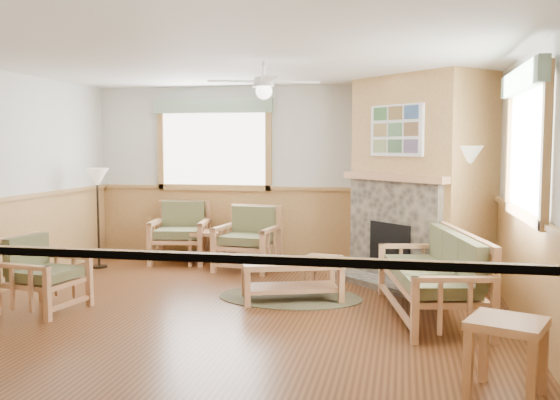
% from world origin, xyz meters
% --- Properties ---
extents(floor, '(6.00, 6.00, 0.01)m').
position_xyz_m(floor, '(0.00, 0.00, -0.01)').
color(floor, '#542E17').
rests_on(floor, ground).
extents(ceiling, '(6.00, 6.00, 0.01)m').
position_xyz_m(ceiling, '(0.00, 0.00, 2.70)').
color(ceiling, white).
rests_on(ceiling, floor).
extents(wall_back, '(6.00, 0.02, 2.70)m').
position_xyz_m(wall_back, '(0.00, 3.00, 1.35)').
color(wall_back, silver).
rests_on(wall_back, floor).
extents(wall_front, '(6.00, 0.02, 2.70)m').
position_xyz_m(wall_front, '(0.00, -3.00, 1.35)').
color(wall_front, silver).
rests_on(wall_front, floor).
extents(wall_right, '(0.02, 6.00, 2.70)m').
position_xyz_m(wall_right, '(3.00, 0.00, 1.35)').
color(wall_right, silver).
rests_on(wall_right, floor).
extents(wainscot, '(6.00, 6.00, 1.10)m').
position_xyz_m(wainscot, '(0.00, 0.00, 0.55)').
color(wainscot, '#B08248').
rests_on(wainscot, floor).
extents(fireplace, '(3.11, 3.11, 2.70)m').
position_xyz_m(fireplace, '(2.05, 2.05, 1.35)').
color(fireplace, '#B08248').
rests_on(fireplace, floor).
extents(window_back, '(1.90, 0.16, 1.50)m').
position_xyz_m(window_back, '(-1.10, 2.96, 2.53)').
color(window_back, white).
rests_on(window_back, wall_back).
extents(window_right, '(0.16, 1.90, 1.50)m').
position_xyz_m(window_right, '(2.96, -0.20, 2.53)').
color(window_right, white).
rests_on(window_right, wall_right).
extents(ceiling_fan, '(1.59, 1.59, 0.36)m').
position_xyz_m(ceiling_fan, '(0.30, 0.30, 2.66)').
color(ceiling_fan, white).
rests_on(ceiling_fan, ceiling).
extents(sofa, '(2.04, 1.14, 0.88)m').
position_xyz_m(sofa, '(2.11, 0.17, 0.44)').
color(sofa, tan).
rests_on(sofa, floor).
extents(armchair_back_left, '(0.93, 0.93, 0.93)m').
position_xyz_m(armchair_back_left, '(-1.53, 2.55, 0.46)').
color(armchair_back_left, tan).
rests_on(armchair_back_left, floor).
extents(armchair_back_right, '(0.91, 0.91, 0.91)m').
position_xyz_m(armchair_back_right, '(-0.37, 2.19, 0.45)').
color(armchair_back_right, tan).
rests_on(armchair_back_right, floor).
extents(armchair_left, '(0.84, 0.84, 0.81)m').
position_xyz_m(armchair_left, '(-1.98, -0.42, 0.41)').
color(armchair_left, tan).
rests_on(armchair_left, floor).
extents(coffee_table, '(1.27, 0.91, 0.46)m').
position_xyz_m(coffee_table, '(0.57, 0.56, 0.23)').
color(coffee_table, tan).
rests_on(coffee_table, floor).
extents(end_table_chairs, '(0.46, 0.45, 0.51)m').
position_xyz_m(end_table_chairs, '(-1.08, 2.45, 0.25)').
color(end_table_chairs, tan).
rests_on(end_table_chairs, floor).
extents(end_table_sofa, '(0.65, 0.63, 0.56)m').
position_xyz_m(end_table_sofa, '(2.55, -1.90, 0.28)').
color(end_table_sofa, tan).
rests_on(end_table_sofa, floor).
extents(footstool, '(0.53, 0.53, 0.38)m').
position_xyz_m(footstool, '(0.81, 1.32, 0.19)').
color(footstool, tan).
rests_on(footstool, floor).
extents(braided_rug, '(2.00, 2.00, 0.01)m').
position_xyz_m(braided_rug, '(0.53, 0.67, 0.01)').
color(braided_rug, '#4B452E').
rests_on(braided_rug, floor).
extents(floor_lamp_left, '(0.41, 0.41, 1.47)m').
position_xyz_m(floor_lamp_left, '(-2.55, 1.92, 0.73)').
color(floor_lamp_left, black).
rests_on(floor_lamp_left, floor).
extents(floor_lamp_right, '(0.46, 0.46, 1.79)m').
position_xyz_m(floor_lamp_right, '(2.55, 1.38, 0.90)').
color(floor_lamp_right, black).
rests_on(floor_lamp_right, floor).
extents(book_red, '(0.33, 0.36, 0.03)m').
position_xyz_m(book_red, '(0.72, 0.51, 0.49)').
color(book_red, maroon).
rests_on(book_red, coffee_table).
extents(book_dark, '(0.30, 0.33, 0.03)m').
position_xyz_m(book_dark, '(0.42, 0.63, 0.48)').
color(book_dark, black).
rests_on(book_dark, coffee_table).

